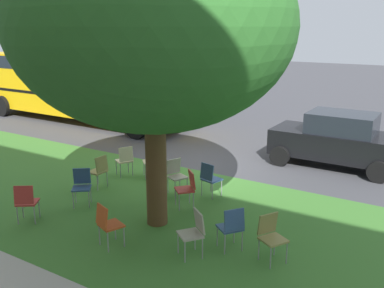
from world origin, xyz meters
name	(u,v)px	position (x,y,z in m)	size (l,w,h in m)	color
ground	(198,168)	(0.00, 0.00, 0.00)	(80.00, 80.00, 0.00)	#424247
grass_verge	(129,204)	(0.00, 3.20, 0.00)	(48.00, 6.00, 0.01)	#3D752D
street_tree	(153,27)	(-1.17, 3.66, 4.10)	(5.49, 5.49, 6.13)	brown
chair_0	(153,159)	(0.67, 1.33, 0.52)	(0.59, 0.59, 0.88)	beige
chair_1	(125,159)	(1.36, 1.72, 0.52)	(0.57, 0.56, 0.88)	beige
chair_2	(107,222)	(-1.00, 5.01, 0.52)	(0.53, 0.54, 0.88)	#C64C1E
chair_3	(271,234)	(-3.82, 3.82, 0.52)	(0.57, 0.57, 0.88)	olive
chair_4	(82,184)	(0.93, 3.78, 0.52)	(0.58, 0.58, 0.88)	#335184
chair_5	(187,186)	(-1.27, 2.60, 0.52)	(0.59, 0.59, 0.88)	#B7332D
chair_6	(210,177)	(-1.41, 1.78, 0.52)	(0.50, 0.51, 0.88)	#335184
chair_7	(176,173)	(-0.55, 2.00, 0.52)	(0.55, 0.55, 0.88)	#ADA393
chair_8	(26,200)	(1.22, 5.12, 0.52)	(0.58, 0.58, 0.88)	#B7332D
chair_9	(99,169)	(1.34, 2.78, 0.52)	(0.43, 0.43, 0.88)	olive
chair_10	(194,230)	(-2.56, 4.41, 0.52)	(0.58, 0.58, 0.88)	#ADA393
chair_11	(232,225)	(-3.06, 3.88, 0.52)	(0.58, 0.58, 0.88)	#335184
parked_car	(337,139)	(-3.44, -2.36, 0.84)	(3.70, 1.92, 1.65)	black
school_bus	(82,81)	(7.76, -3.01, 1.76)	(10.40, 2.80, 2.88)	yellow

